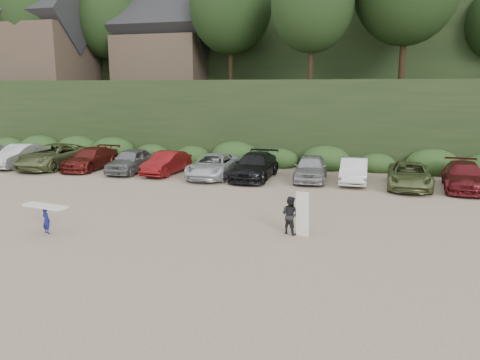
% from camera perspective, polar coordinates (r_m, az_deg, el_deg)
% --- Properties ---
extents(ground, '(120.00, 120.00, 0.00)m').
position_cam_1_polar(ground, '(19.37, -5.83, -5.26)').
color(ground, tan).
rests_on(ground, ground).
extents(hillside_backdrop, '(90.00, 41.50, 28.00)m').
position_cam_1_polar(hillside_backdrop, '(53.97, 8.30, 17.25)').
color(hillside_backdrop, black).
rests_on(hillside_backdrop, ground).
extents(parked_cars, '(39.72, 6.01, 1.64)m').
position_cam_1_polar(parked_cars, '(28.98, -2.30, 1.86)').
color(parked_cars, silver).
rests_on(parked_cars, ground).
extents(child_surfer, '(1.92, 0.82, 1.12)m').
position_cam_1_polar(child_surfer, '(19.23, -22.60, -3.87)').
color(child_surfer, navy).
rests_on(child_surfer, ground).
extents(adult_surfer, '(1.20, 0.80, 1.72)m').
position_cam_1_polar(adult_surfer, '(17.82, 6.25, -4.26)').
color(adult_surfer, black).
rests_on(adult_surfer, ground).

